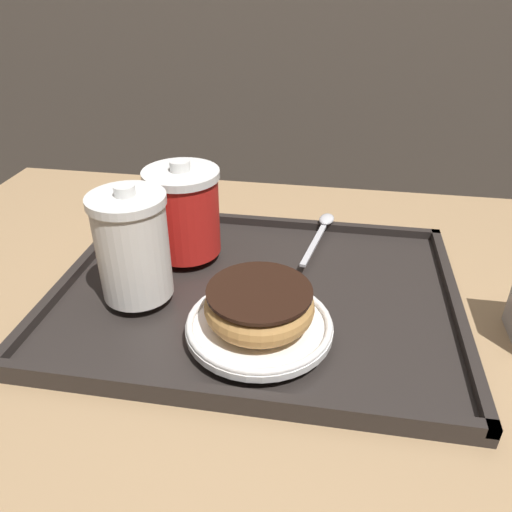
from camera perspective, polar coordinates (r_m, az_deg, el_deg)
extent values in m
cube|color=tan|center=(0.64, -2.02, -6.52)|extent=(1.04, 0.78, 0.03)
cylinder|color=#333338|center=(0.90, -1.57, -24.76)|extent=(0.08, 0.08, 0.68)
cube|color=#282321|center=(0.63, 0.00, -4.52)|extent=(0.49, 0.37, 0.01)
cube|color=#282321|center=(0.49, -3.64, -15.57)|extent=(0.49, 0.01, 0.01)
cube|color=#282321|center=(0.78, 2.21, 3.86)|extent=(0.49, 0.01, 0.01)
cube|color=#282321|center=(0.70, -19.84, -1.55)|extent=(0.01, 0.37, 0.01)
cube|color=#282321|center=(0.64, 21.93, -5.39)|extent=(0.01, 0.37, 0.01)
cylinder|color=white|center=(0.59, -13.85, 0.65)|extent=(0.08, 0.08, 0.12)
cylinder|color=white|center=(0.56, -14.65, 6.23)|extent=(0.09, 0.09, 0.01)
cylinder|color=white|center=(0.56, -14.80, 7.23)|extent=(0.02, 0.02, 0.01)
cylinder|color=red|center=(0.67, -8.23, 4.64)|extent=(0.09, 0.09, 0.11)
cylinder|color=white|center=(0.65, -8.61, 9.21)|extent=(0.10, 0.10, 0.01)
cylinder|color=white|center=(0.65, -8.69, 10.16)|extent=(0.03, 0.03, 0.01)
cylinder|color=white|center=(0.55, 0.37, -8.10)|extent=(0.16, 0.16, 0.01)
torus|color=white|center=(0.54, 0.37, -7.61)|extent=(0.16, 0.16, 0.01)
torus|color=tan|center=(0.53, 0.38, -5.74)|extent=(0.12, 0.12, 0.04)
cylinder|color=black|center=(0.52, 0.39, -4.05)|extent=(0.11, 0.11, 0.00)
ellipsoid|color=silver|center=(0.77, 8.07, 4.19)|extent=(0.03, 0.04, 0.01)
cube|color=silver|center=(0.70, 6.62, 1.29)|extent=(0.03, 0.12, 0.00)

